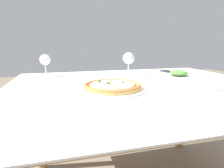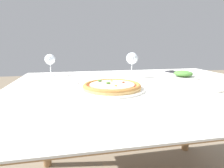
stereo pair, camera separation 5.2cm
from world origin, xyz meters
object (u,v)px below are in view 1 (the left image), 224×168
Objects in this scene: cell_phone at (169,72)px; side_plate at (179,74)px; wine_glass_far_left at (45,61)px; dining_table at (142,98)px; fork at (75,85)px; wine_glass_far_right at (129,59)px; pizza_plate at (112,87)px.

side_plate is (-0.06, -0.21, 0.01)m from cell_phone.
dining_table is at bearing -37.83° from wine_glass_far_left.
fork is (-0.35, 0.07, 0.07)m from dining_table.
wine_glass_far_right is 1.04× the size of cell_phone.
dining_table is 0.22m from pizza_plate.
fork is 1.09× the size of cell_phone.
fork is 0.79m from cell_phone.
dining_table is 8.32× the size of fork.
pizza_plate is 0.59m from wine_glass_far_left.
side_plate is (0.51, 0.23, 0.00)m from pizza_plate.
wine_glass_far_left is 0.91m from cell_phone.
wine_glass_far_left is (-0.33, 0.48, 0.09)m from pizza_plate.
pizza_plate is at bearing -155.64° from side_plate.
fork is 0.85× the size of side_plate.
pizza_plate reaches higher than fork.
pizza_plate is (-0.19, -0.07, 0.09)m from dining_table.
fork is 1.05× the size of wine_glass_far_right.
fork is at bearing -158.26° from cell_phone.
side_plate is (0.67, 0.09, 0.02)m from fork.
cell_phone is at bearing 21.74° from fork.
pizza_plate is 1.90× the size of wine_glass_far_right.
cell_phone is (0.90, -0.04, -0.10)m from wine_glass_far_left.
wine_glass_far_left is at bearing 163.92° from side_plate.
dining_table is 9.10× the size of cell_phone.
side_plate is (0.32, -0.09, -0.10)m from wine_glass_far_right.
dining_table is at bearing -11.86° from fork.
pizza_plate is 0.56m from side_plate.
pizza_plate is at bearing -42.17° from fork.
wine_glass_far_right reaches higher than wine_glass_far_left.
wine_glass_far_left is at bearing 163.40° from wine_glass_far_right.
wine_glass_far_left is 0.96× the size of cell_phone.
wine_glass_far_right reaches higher than cell_phone.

